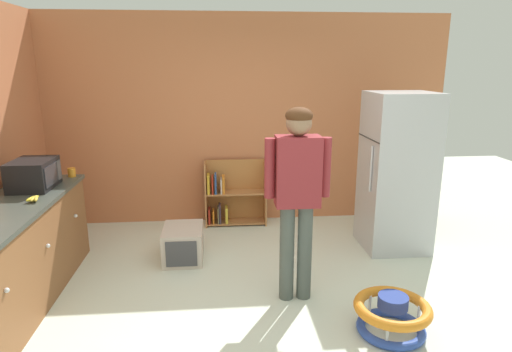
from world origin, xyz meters
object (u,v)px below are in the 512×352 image
baby_walker (392,315)px  pet_carrier (183,244)px  refrigerator (397,172)px  standing_person (297,186)px  bookshelf (231,196)px  microwave (34,174)px  banana_bunch (34,198)px  kitchen_counter (12,259)px  orange_cup (72,172)px

baby_walker → pet_carrier: size_ratio=1.09×
refrigerator → standing_person: 1.70m
bookshelf → pet_carrier: 1.22m
microwave → banana_bunch: 0.48m
baby_walker → banana_bunch: size_ratio=3.87×
baby_walker → microwave: 3.49m
kitchen_counter → microwave: size_ratio=4.83×
standing_person → kitchen_counter: bearing=178.4°
pet_carrier → banana_bunch: banana_bunch is taller
standing_person → banana_bunch: 2.31m
banana_bunch → standing_person: bearing=-6.6°
microwave → orange_cup: microwave is taller
microwave → orange_cup: size_ratio=5.05×
pet_carrier → banana_bunch: (-1.22, -0.64, 0.75)m
standing_person → microwave: size_ratio=3.61×
baby_walker → orange_cup: (-2.90, 1.72, 0.79)m
standing_person → baby_walker: 1.27m
microwave → standing_person: bearing=-15.9°
pet_carrier → bookshelf: bearing=62.4°
refrigerator → standing_person: refrigerator is taller
kitchen_counter → microwave: 0.86m
microwave → banana_bunch: microwave is taller
bookshelf → baby_walker: 2.84m
refrigerator → banana_bunch: refrigerator is taller
refrigerator → baby_walker: bearing=-111.8°
standing_person → pet_carrier: 1.65m
bookshelf → orange_cup: 2.00m
standing_person → banana_bunch: standing_person is taller
orange_cup → refrigerator: bearing=-1.2°
pet_carrier → standing_person: bearing=-40.1°
kitchen_counter → microwave: bearing=89.3°
bookshelf → kitchen_counter: bearing=-135.7°
pet_carrier → microwave: bearing=-171.7°
standing_person → bookshelf: bearing=104.6°
kitchen_counter → orange_cup: size_ratio=24.40×
baby_walker → pet_carrier: 2.30m
baby_walker → orange_cup: 3.47m
refrigerator → bookshelf: refrigerator is taller
bookshelf → baby_walker: bookshelf is taller
baby_walker → orange_cup: size_ratio=6.36×
kitchen_counter → refrigerator: size_ratio=1.30×
orange_cup → pet_carrier: bearing=-10.8°
standing_person → baby_walker: (0.67, -0.60, -0.90)m
pet_carrier → microwave: 1.64m
kitchen_counter → pet_carrier: size_ratio=4.20×
pet_carrier → kitchen_counter: bearing=-149.1°
orange_cup → microwave: bearing=-117.1°
kitchen_counter → microwave: (0.01, 0.63, 0.59)m
orange_cup → standing_person: bearing=-26.7°
microwave → banana_bunch: (0.16, -0.44, -0.11)m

